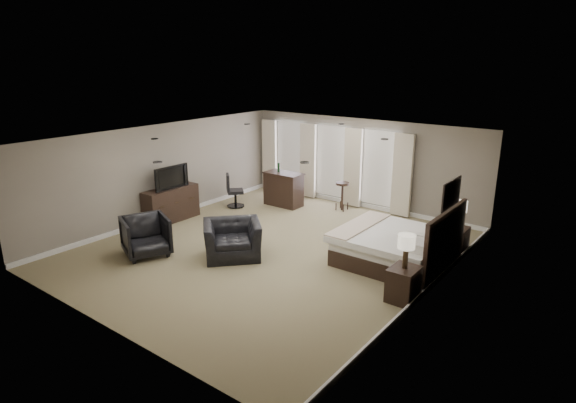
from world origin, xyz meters
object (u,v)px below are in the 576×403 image
Objects in this scene: nightstand_far at (457,240)px; tv at (170,185)px; bed at (394,232)px; bar_stool_left at (284,190)px; lamp_far at (459,214)px; desk_chair at (235,190)px; bar_counter at (284,189)px; bar_stool_right at (342,196)px; dresser at (171,204)px; armchair_far at (146,234)px; armchair_near at (232,234)px; nightstand_near at (403,284)px; lamp_near at (406,252)px.

nightstand_far is 7.40m from tv.
bar_stool_left is (-4.72, 2.23, -0.35)m from bed.
nightstand_far is 0.91× the size of lamp_far.
bar_counter is at bearing -94.01° from desk_chair.
bed is 2.05× the size of tv.
bar_stool_right is 3.15m from desk_chair.
lamp_far is at bearing 20.01° from dresser.
dresser is 3.35m from bar_counter.
bar_stool_left is at bearing 68.31° from dresser.
bed is at bearing -147.11° from desk_chair.
armchair_far is (-5.49, -4.42, 0.20)m from nightstand_far.
armchair_far is at bearing 167.79° from armchair_near.
lamp_far is at bearing 0.00° from nightstand_far.
nightstand_far is at bearing -69.99° from tv.
bar_counter is (0.14, 4.86, 0.01)m from armchair_far.
armchair_far is (1.43, -1.90, 0.03)m from dresser.
tv reaches higher than dresser.
tv is (-6.92, -2.52, 0.10)m from lamp_far.
dresser is 1.28× the size of armchair_near.
desk_chair is at bearing 159.85° from nightstand_near.
nightstand_far is at bearing -7.96° from bar_stool_left.
armchair_far is at bearing -147.15° from bed.
armchair_near is at bearing -139.64° from lamp_far.
nightstand_far is (0.89, 1.45, -0.41)m from bed.
dresser is 1.36× the size of bar_counter.
bar_counter is (-5.35, 0.44, 0.22)m from nightstand_far.
armchair_near is at bearing -68.80° from bar_counter.
bed is at bearing -15.31° from armchair_near.
bar_stool_right is (-3.71, 1.10, 0.13)m from nightstand_far.
bed is 1.79× the size of armchair_near.
nightstand_far is at bearing 90.00° from nightstand_near.
lamp_far is 0.59× the size of tv.
armchair_near reaches higher than bar_counter.
armchair_far is (-1.59, -1.11, -0.05)m from armchair_near.
desk_chair is (-6.39, 2.34, 0.18)m from nightstand_near.
bar_counter is (-5.35, 3.34, -0.45)m from lamp_near.
armchair_near is at bearing -67.32° from bar_stool_left.
tv is (0.00, 0.00, 0.53)m from dresser.
nightstand_far is at bearing -4.69° from bar_counter.
tv is 4.87m from bar_stool_right.
nightstand_near is 1.11× the size of nightstand_far.
bed is 3.54m from armchair_near.
desk_chair is at bearing -148.32° from bar_stool_right.
armchair_far is 1.40× the size of bar_stool_left.
bed reaches higher than desk_chair.
desk_chair reaches higher than bar_stool_right.
bar_stool_right reaches higher than bar_stool_left.
bed reaches higher than bar_stool_right.
desk_chair is at bearing 159.85° from lamp_near.
lamp_far reaches higher than armchair_near.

